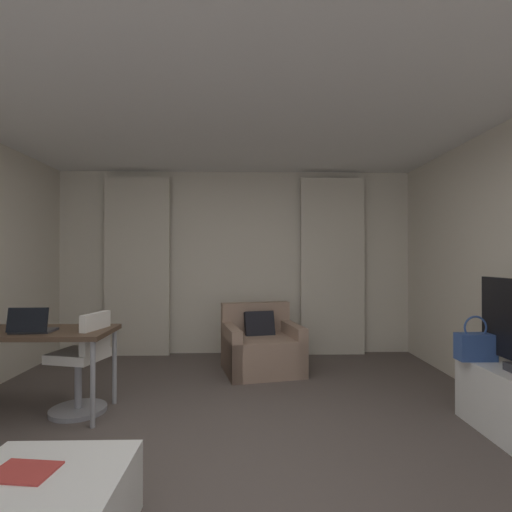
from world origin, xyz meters
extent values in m
plane|color=#564C47|center=(0.00, 0.00, 0.00)|extent=(12.00, 12.00, 0.00)
cube|color=beige|center=(0.00, 3.03, 1.30)|extent=(5.12, 0.06, 2.60)
cube|color=white|center=(0.00, 0.00, 2.63)|extent=(5.12, 6.12, 0.06)
cube|color=beige|center=(-1.38, 2.90, 1.25)|extent=(0.90, 0.06, 2.50)
cube|color=beige|center=(1.38, 2.90, 1.25)|extent=(0.90, 0.06, 2.50)
cube|color=#997A66|center=(0.34, 2.06, 0.21)|extent=(1.02, 0.97, 0.42)
cube|color=#997A66|center=(0.27, 2.38, 0.61)|extent=(0.88, 0.32, 0.37)
cube|color=#997A66|center=(0.71, 2.13, 0.28)|extent=(0.29, 0.81, 0.56)
cube|color=#997A66|center=(-0.03, 1.98, 0.28)|extent=(0.29, 0.81, 0.56)
cube|color=black|center=(0.32, 2.17, 0.52)|extent=(0.39, 0.27, 0.37)
cube|color=#4C3828|center=(-1.72, 0.82, 0.72)|extent=(1.38, 0.62, 0.04)
cylinder|color=#99999E|center=(-1.08, 1.08, 0.35)|extent=(0.04, 0.04, 0.70)
cylinder|color=#99999E|center=(-1.08, 0.56, 0.35)|extent=(0.04, 0.04, 0.70)
cylinder|color=gray|center=(-1.33, 0.88, 0.23)|extent=(0.06, 0.06, 0.46)
cylinder|color=gray|center=(-1.33, 0.88, 0.02)|extent=(0.48, 0.48, 0.04)
cube|color=silver|center=(-1.33, 0.88, 0.50)|extent=(0.48, 0.48, 0.08)
cube|color=silver|center=(-1.16, 0.84, 0.71)|extent=(0.14, 0.36, 0.34)
cube|color=#2D2D33|center=(-1.64, 0.74, 0.75)|extent=(0.33, 0.24, 0.02)
cube|color=black|center=(-1.63, 0.63, 0.85)|extent=(0.32, 0.07, 0.20)
cube|color=white|center=(-0.78, -0.75, 0.18)|extent=(0.73, 0.61, 0.36)
cube|color=#B73833|center=(-0.88, -0.76, 0.37)|extent=(0.30, 0.23, 0.01)
cube|color=#335193|center=(2.05, 0.58, 0.62)|extent=(0.30, 0.14, 0.22)
torus|color=#335193|center=(2.05, 0.58, 0.78)|extent=(0.20, 0.02, 0.20)
camera|label=1|loc=(0.15, -2.60, 1.36)|focal=27.36mm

